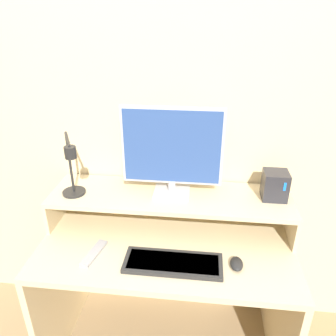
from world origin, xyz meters
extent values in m
cube|color=beige|center=(0.00, 0.66, 1.25)|extent=(6.00, 0.05, 2.50)
cube|color=beige|center=(0.00, 0.31, 0.70)|extent=(1.18, 0.62, 0.03)
cube|color=beige|center=(-0.57, 0.31, 0.34)|extent=(0.03, 0.62, 0.68)
cube|color=beige|center=(0.57, 0.31, 0.34)|extent=(0.03, 0.62, 0.68)
cube|color=beige|center=(-0.58, 0.46, 0.79)|extent=(0.02, 0.32, 0.15)
cube|color=beige|center=(0.58, 0.46, 0.79)|extent=(0.02, 0.32, 0.15)
cube|color=beige|center=(0.00, 0.46, 0.87)|extent=(1.18, 0.32, 0.02)
cube|color=#BCBCC1|center=(0.01, 0.47, 0.89)|extent=(0.17, 0.14, 0.02)
cylinder|color=#BCBCC1|center=(0.01, 0.47, 0.93)|extent=(0.04, 0.04, 0.06)
cube|color=#B7B7BC|center=(0.01, 0.47, 1.13)|extent=(0.47, 0.02, 0.37)
cube|color=#2D4C8C|center=(0.01, 0.46, 1.13)|extent=(0.45, 0.01, 0.35)
cylinder|color=black|center=(-0.47, 0.42, 0.89)|extent=(0.11, 0.11, 0.01)
cylinder|color=black|center=(-0.47, 0.42, 1.05)|extent=(0.01, 0.01, 0.30)
cylinder|color=black|center=(-0.43, 0.34, 1.20)|extent=(0.09, 0.17, 0.01)
cylinder|color=black|center=(-0.39, 0.26, 1.17)|extent=(0.05, 0.05, 0.05)
cube|color=#28282D|center=(0.49, 0.49, 0.95)|extent=(0.11, 0.11, 0.14)
cube|color=#1972F2|center=(0.52, 0.43, 0.98)|extent=(0.01, 0.00, 0.04)
cube|color=#282828|center=(0.04, 0.16, 0.72)|extent=(0.42, 0.16, 0.02)
cube|color=black|center=(0.04, 0.16, 0.73)|extent=(0.39, 0.12, 0.01)
ellipsoid|color=black|center=(0.31, 0.18, 0.73)|extent=(0.05, 0.09, 0.03)
cube|color=#99999E|center=(-0.31, 0.18, 0.72)|extent=(0.08, 0.18, 0.02)
camera|label=1|loc=(0.15, -0.92, 1.70)|focal=35.00mm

